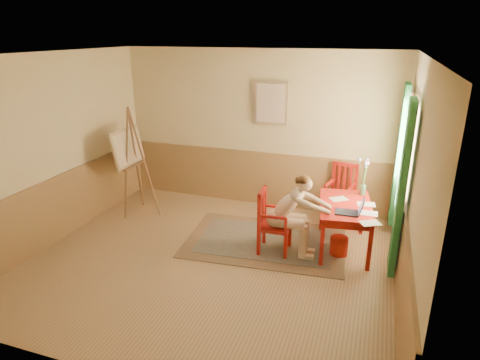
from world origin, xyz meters
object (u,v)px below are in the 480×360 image
(laptop, at_px, (352,210))
(chair_back, at_px, (341,193))
(table, at_px, (345,210))
(figure, at_px, (292,211))
(chair_left, at_px, (272,222))
(easel, at_px, (130,151))

(laptop, bearing_deg, chair_back, 101.02)
(table, distance_m, chair_back, 1.03)
(chair_back, bearing_deg, laptop, -78.98)
(figure, distance_m, laptop, 0.81)
(table, relative_size, figure, 1.05)
(chair_left, xyz_separation_m, laptop, (1.09, 0.10, 0.29))
(chair_left, bearing_deg, chair_back, 59.69)
(chair_back, bearing_deg, easel, -166.84)
(table, height_order, figure, figure)
(chair_left, xyz_separation_m, chair_back, (0.83, 1.42, 0.02))
(table, relative_size, easel, 0.68)
(table, height_order, laptop, laptop)
(figure, relative_size, laptop, 3.18)
(chair_left, height_order, easel, easel)
(table, relative_size, chair_left, 1.36)
(chair_back, bearing_deg, chair_left, -120.31)
(chair_back, bearing_deg, table, -81.17)
(figure, height_order, laptop, figure)
(easel, bearing_deg, table, -2.97)
(figure, bearing_deg, chair_left, 179.95)
(easel, bearing_deg, chair_left, -12.59)
(table, distance_m, easel, 3.71)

